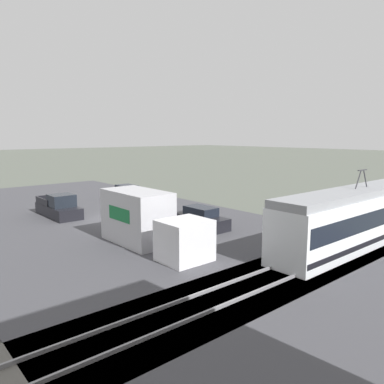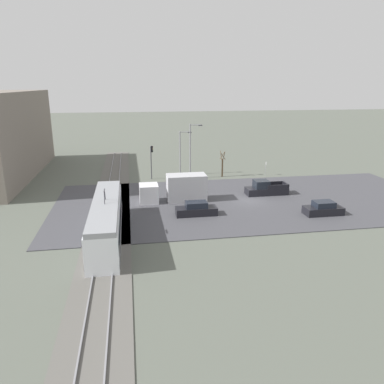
% 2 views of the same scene
% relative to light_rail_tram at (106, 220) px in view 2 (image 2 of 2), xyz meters
% --- Properties ---
extents(ground_plane, '(320.00, 320.00, 0.00)m').
position_rel_light_rail_tram_xyz_m(ground_plane, '(8.97, -17.17, -1.79)').
color(ground_plane, '#565B51').
extents(road_surface, '(22.13, 48.06, 0.08)m').
position_rel_light_rail_tram_xyz_m(road_surface, '(8.97, -17.17, -1.75)').
color(road_surface, '#424247').
rests_on(road_surface, ground).
extents(rail_bed, '(75.58, 4.40, 0.22)m').
position_rel_light_rail_tram_xyz_m(rail_bed, '(8.97, 0.00, -1.74)').
color(rail_bed, '#5B5954').
rests_on(rail_bed, ground).
extents(light_rail_tram, '(15.67, 2.66, 4.65)m').
position_rel_light_rail_tram_xyz_m(light_rail_tram, '(0.00, 0.00, 0.00)').
color(light_rail_tram, white).
rests_on(light_rail_tram, ground).
extents(box_truck, '(2.58, 8.27, 3.30)m').
position_rel_light_rail_tram_xyz_m(box_truck, '(10.32, -8.14, -0.19)').
color(box_truck, silver).
rests_on(box_truck, ground).
extents(pickup_truck, '(2.01, 5.50, 1.93)m').
position_rel_light_rail_tram_xyz_m(pickup_truck, '(11.21, -20.04, -0.98)').
color(pickup_truck, black).
rests_on(pickup_truck, ground).
extents(sedan_car_0, '(1.71, 4.60, 1.54)m').
position_rel_light_rail_tram_xyz_m(sedan_car_0, '(4.72, -9.51, -1.07)').
color(sedan_car_0, black).
rests_on(sedan_car_0, ground).
extents(sedan_car_1, '(1.88, 4.27, 1.52)m').
position_rel_light_rail_tram_xyz_m(sedan_car_1, '(2.55, -23.60, -1.08)').
color(sedan_car_1, black).
rests_on(sedan_car_1, ground).
extents(traffic_light_pole, '(0.28, 0.47, 5.14)m').
position_rel_light_rail_tram_xyz_m(traffic_light_pole, '(22.38, -5.74, 1.55)').
color(traffic_light_pole, '#47474C').
rests_on(traffic_light_pole, ground).
extents(street_tree, '(0.98, 0.82, 4.12)m').
position_rel_light_rail_tram_xyz_m(street_tree, '(22.04, -16.82, 0.09)').
color(street_tree, brown).
rests_on(street_tree, ground).
extents(street_lamp_near_crossing, '(0.36, 1.95, 7.05)m').
position_rel_light_rail_tram_xyz_m(street_lamp_near_crossing, '(24.16, -10.61, 2.34)').
color(street_lamp_near_crossing, gray).
rests_on(street_lamp_near_crossing, ground).
extents(street_lamp_mid_block, '(0.36, 1.95, 8.38)m').
position_rel_light_rail_tram_xyz_m(street_lamp_mid_block, '(21.70, -11.81, 3.03)').
color(street_lamp_mid_block, gray).
rests_on(street_lamp_mid_block, ground).
extents(no_parking_sign, '(0.32, 0.08, 2.21)m').
position_rel_light_rail_tram_xyz_m(no_parking_sign, '(21.76, -23.91, -0.44)').
color(no_parking_sign, gray).
rests_on(no_parking_sign, ground).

